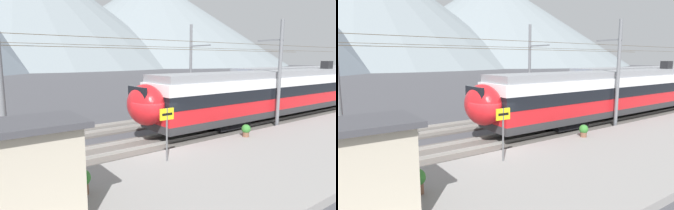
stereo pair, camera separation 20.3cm
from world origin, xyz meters
The scene contains 15 objects.
ground_plane centered at (0.00, 0.00, 0.00)m, with size 400.00×400.00×0.00m, color #424247.
platform_slab centered at (0.00, -4.44, 0.16)m, with size 120.00×7.20×0.32m, color gray.
track_near centered at (0.00, 1.29, 0.07)m, with size 120.00×3.00×0.28m.
track_far centered at (0.00, 5.95, 0.07)m, with size 120.00×3.00×0.28m.
train_near_platform centered at (14.72, 1.29, 2.23)m, with size 30.57×2.97×4.27m.
train_far_track centered at (28.30, 5.95, 2.23)m, with size 32.59×3.02×4.27m.
catenary_mast_mid centered at (9.78, -0.32, 3.88)m, with size 42.61×2.04×7.34m.
catenary_mast_far_side centered at (9.30, 8.11, 4.07)m, with size 42.61×2.65×7.75m.
platform_sign centered at (-0.86, -2.18, 2.03)m, with size 0.70×0.08×2.34m.
passenger_walking centered at (-6.16, -2.50, 1.27)m, with size 0.53×0.22×1.69m.
handbag_beside_passenger centered at (-5.53, -2.69, 0.48)m, with size 0.32×0.18×0.43m.
potted_plant_platform_edge centered at (5.19, -1.53, 0.73)m, with size 0.52×0.52×0.72m.
potted_plant_by_shelter centered at (-4.99, -3.15, 0.82)m, with size 0.58×0.58×0.85m.
mountain_central_peak centered at (26.48, 192.09, 37.07)m, with size 203.02×203.02×74.14m, color slate.
mountain_right_ridge centered at (122.89, 192.21, 34.05)m, with size 208.30×208.30×68.11m, color slate.
Camera 2 is at (-7.90, -12.36, 4.76)m, focal length 31.50 mm.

